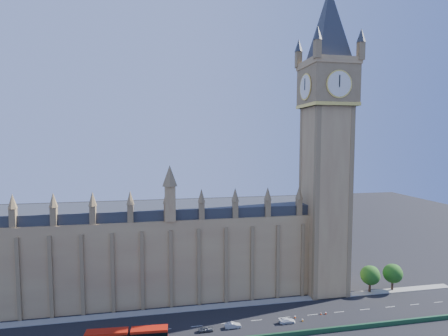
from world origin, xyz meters
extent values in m
plane|color=black|center=(0.00, 0.00, 0.00)|extent=(400.00, 400.00, 0.00)
cube|color=#9E754C|center=(-25.00, 22.00, 12.50)|extent=(120.00, 20.00, 25.00)
cube|color=#2D3035|center=(-25.00, 22.00, 26.50)|extent=(120.00, 18.00, 3.00)
cube|color=#9E754C|center=(38.00, 14.00, 29.00)|extent=(12.00, 12.00, 58.00)
cube|color=olive|center=(38.00, 14.00, 64.00)|extent=(14.00, 14.00, 12.00)
cylinder|color=silver|center=(38.00, 6.85, 64.00)|extent=(7.20, 0.30, 7.20)
cube|color=#9E754C|center=(38.00, 14.00, 71.00)|extent=(14.50, 14.50, 2.00)
cube|color=gray|center=(0.00, 9.50, 0.08)|extent=(160.00, 3.00, 0.16)
cylinder|color=#382619|center=(52.00, 10.00, 2.00)|extent=(0.70, 0.70, 4.00)
sphere|color=#1F5115|center=(52.00, 10.00, 5.50)|extent=(6.00, 6.00, 6.00)
sphere|color=#1F5115|center=(52.80, 10.30, 6.10)|extent=(4.38, 4.38, 4.38)
cylinder|color=#382619|center=(60.00, 10.00, 2.00)|extent=(0.70, 0.70, 4.00)
sphere|color=#1F5115|center=(60.00, 10.00, 5.50)|extent=(6.00, 6.00, 6.00)
sphere|color=#1F5115|center=(60.80, 10.30, 6.10)|extent=(4.38, 4.38, 4.38)
cube|color=#B5190C|center=(-15.85, -4.58, 1.63)|extent=(8.83, 3.26, 3.25)
cube|color=black|center=(-25.69, -3.94, 2.02)|extent=(9.96, 3.39, 1.24)
cube|color=black|center=(-15.85, -4.58, 2.02)|extent=(8.88, 3.32, 1.24)
cylinder|color=black|center=(-12.99, -3.41, 0.54)|extent=(1.10, 0.39, 1.08)
imported|color=#46484E|center=(-2.00, -2.91, 0.64)|extent=(3.78, 1.56, 1.28)
imported|color=#9B9DA3|center=(4.98, -2.56, 0.69)|extent=(4.19, 1.47, 1.38)
imported|color=white|center=(19.53, -2.86, 0.63)|extent=(4.36, 1.86, 1.25)
cube|color=black|center=(30.32, -0.39, 0.02)|extent=(0.49, 0.49, 0.04)
cone|color=#F53E0C|center=(30.32, -0.39, 0.33)|extent=(0.54, 0.54, 0.66)
cylinder|color=white|center=(30.32, -0.39, 0.42)|extent=(0.32, 0.32, 0.11)
cube|color=black|center=(31.70, -0.46, 0.02)|extent=(0.50, 0.50, 0.04)
cone|color=red|center=(31.70, -0.46, 0.38)|extent=(0.55, 0.55, 0.77)
cylinder|color=white|center=(31.70, -0.46, 0.49)|extent=(0.37, 0.37, 0.13)
cube|color=black|center=(23.88, -2.78, 0.02)|extent=(0.55, 0.55, 0.04)
cone|color=orange|center=(23.88, -2.78, 0.39)|extent=(0.61, 0.61, 0.78)
cylinder|color=white|center=(23.88, -2.78, 0.50)|extent=(0.38, 0.38, 0.13)
cube|color=black|center=(22.60, -0.81, 0.02)|extent=(0.49, 0.49, 0.04)
cone|color=#FF4F0D|center=(22.60, -0.81, 0.38)|extent=(0.54, 0.54, 0.75)
cylinder|color=white|center=(22.60, -0.81, 0.48)|extent=(0.36, 0.36, 0.13)
camera|label=1|loc=(-13.25, -86.41, 47.96)|focal=28.00mm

